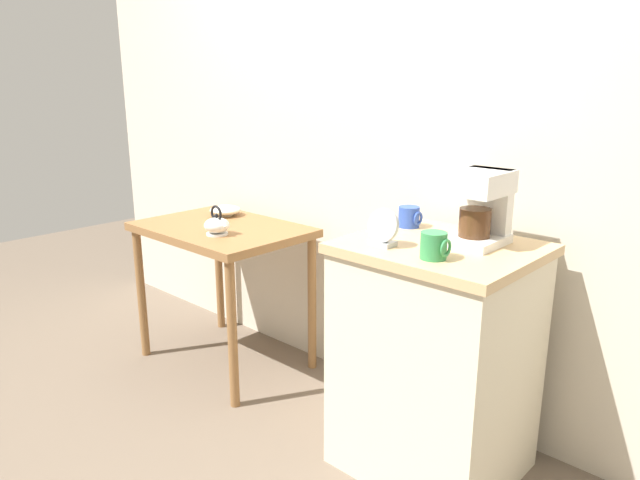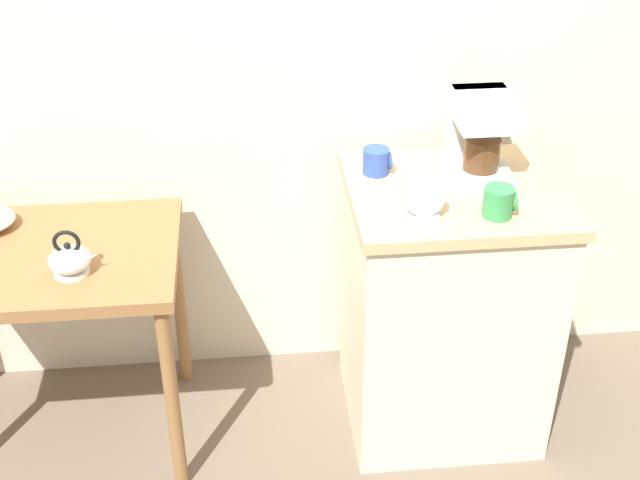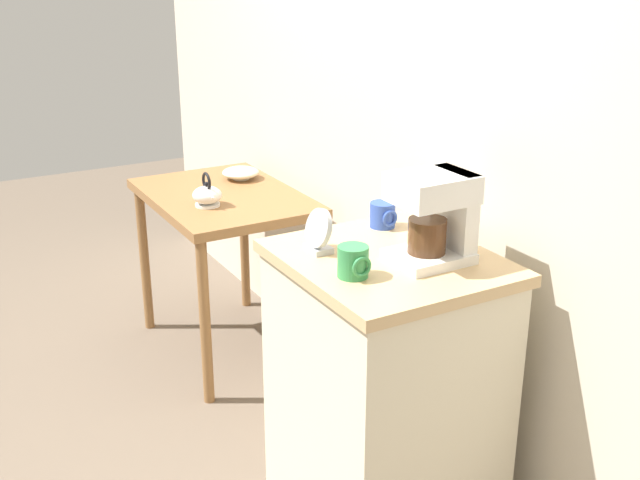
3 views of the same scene
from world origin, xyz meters
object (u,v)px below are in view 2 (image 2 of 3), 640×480
at_px(teakettle, 70,259).
at_px(coffee_maker, 481,131).
at_px(mug_tall_green, 499,202).
at_px(table_clock, 424,200).
at_px(mug_blue, 377,161).

relative_size(teakettle, coffee_maker, 0.57).
xyz_separation_m(mug_tall_green, table_clock, (-0.21, 0.01, 0.01)).
xyz_separation_m(teakettle, mug_tall_green, (1.21, -0.05, 0.15)).
bearing_deg(mug_tall_green, coffee_maker, 87.68).
xyz_separation_m(teakettle, table_clock, (1.00, -0.04, 0.16)).
bearing_deg(coffee_maker, mug_tall_green, -92.32).
relative_size(teakettle, mug_blue, 1.66).
height_order(teakettle, table_clock, table_clock).
bearing_deg(mug_blue, mug_tall_green, -44.69).
bearing_deg(teakettle, table_clock, -2.51).
distance_m(mug_blue, mug_tall_green, 0.42).
bearing_deg(mug_blue, table_clock, -73.18).
height_order(coffee_maker, table_clock, coffee_maker).
height_order(mug_blue, table_clock, table_clock).
bearing_deg(mug_tall_green, mug_blue, 135.31).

